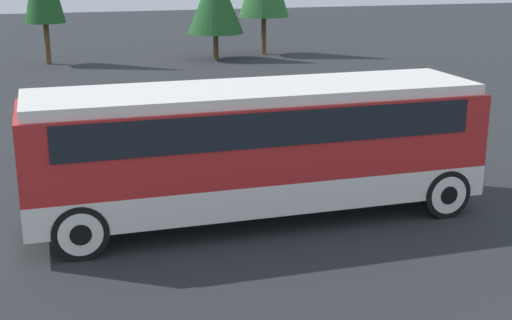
% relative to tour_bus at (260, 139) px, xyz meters
% --- Properties ---
extents(ground_plane, '(120.00, 120.00, 0.00)m').
position_rel_tour_bus_xyz_m(ground_plane, '(-0.10, -0.00, -1.76)').
color(ground_plane, '#26282B').
extents(tour_bus, '(9.69, 2.66, 2.90)m').
position_rel_tour_bus_xyz_m(tour_bus, '(0.00, 0.00, 0.00)').
color(tour_bus, silver).
rests_on(tour_bus, ground_plane).
extents(parked_car_near, '(4.27, 1.83, 1.32)m').
position_rel_tour_bus_xyz_m(parked_car_near, '(4.91, 4.87, -1.08)').
color(parked_car_near, '#7A6B5B').
rests_on(parked_car_near, ground_plane).
extents(parked_car_mid, '(4.55, 1.97, 1.44)m').
position_rel_tour_bus_xyz_m(parked_car_mid, '(-0.84, 5.95, -1.04)').
color(parked_car_mid, '#2D5638').
rests_on(parked_car_mid, ground_plane).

